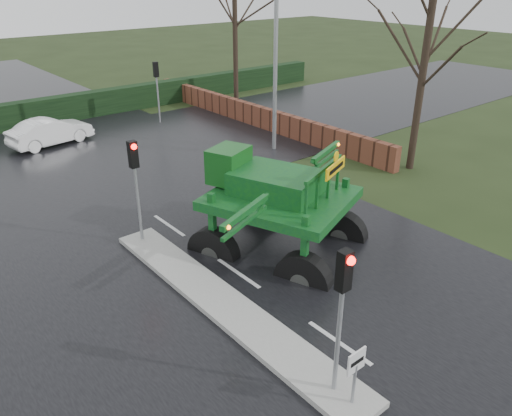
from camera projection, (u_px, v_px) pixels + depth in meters
ground at (339, 343)px, 12.09m from camera, size 140.00×140.00×0.00m
road_main at (142, 207)px, 19.05m from camera, size 14.00×80.00×0.02m
road_cross at (81, 165)px, 23.23m from camera, size 80.00×12.00×0.02m
median_island at (223, 304)px, 13.40m from camera, size 1.20×10.00×0.16m
hedge_row at (24, 115)px, 28.47m from camera, size 44.00×0.90×1.50m
brick_wall at (254, 115)px, 29.01m from camera, size 0.40×20.00×1.20m
keep_left_sign at (356, 369)px, 9.85m from camera, size 0.50×0.07×1.35m
traffic_signal_near at (343, 293)px, 9.53m from camera, size 0.26×0.33×3.52m
traffic_signal_mid at (135, 170)px, 15.45m from camera, size 0.26×0.33×3.52m
traffic_signal_far at (156, 79)px, 28.65m from camera, size 0.26×0.33×3.52m
street_light_right at (271, 24)px, 22.59m from camera, size 3.85×0.30×10.00m
tree_right_near at (426, 50)px, 20.66m from camera, size 5.60×5.60×9.64m
tree_right_far at (235, 1)px, 31.40m from camera, size 7.00×7.00×12.05m
crop_sprayer at (299, 215)px, 13.77m from camera, size 7.39×5.86×4.39m
white_sedan at (53, 145)px, 25.93m from camera, size 4.38×2.13×1.38m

